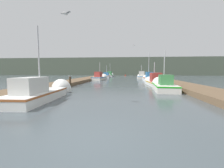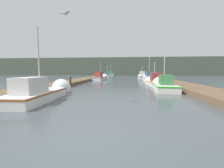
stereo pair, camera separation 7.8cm
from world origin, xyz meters
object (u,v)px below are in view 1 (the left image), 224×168
at_px(seagull_1, 134,45).
at_px(fishing_boat_5, 141,77).
at_px(fishing_boat_2, 153,81).
at_px(fishing_boat_4, 100,77).
at_px(fishing_boat_1, 163,85).
at_px(channel_buoy, 125,75).
at_px(fishing_boat_0, 44,92).
at_px(fishing_boat_7, 110,75).
at_px(seagull_lead, 65,13).
at_px(mooring_piling_1, 102,75).
at_px(fishing_boat_6, 107,76).
at_px(mooring_piling_0, 70,81).
at_px(fishing_boat_3, 148,78).

bearing_deg(seagull_1, fishing_boat_5, -59.30).
height_order(fishing_boat_2, fishing_boat_4, fishing_boat_4).
distance_m(fishing_boat_1, channel_buoy, 37.48).
height_order(fishing_boat_0, fishing_boat_7, fishing_boat_0).
xyz_separation_m(fishing_boat_0, seagull_lead, (2.20, -1.74, 3.95)).
bearing_deg(mooring_piling_1, fishing_boat_5, -25.63).
bearing_deg(seagull_lead, fishing_boat_7, 112.66).
bearing_deg(channel_buoy, fishing_boat_2, -83.65).
bearing_deg(channel_buoy, fishing_boat_7, -116.97).
relative_size(fishing_boat_6, mooring_piling_0, 4.19).
bearing_deg(fishing_boat_2, fishing_boat_5, 87.78).
bearing_deg(mooring_piling_0, fishing_boat_6, 87.43).
bearing_deg(fishing_boat_3, fishing_boat_7, 111.82).
distance_m(fishing_boat_1, fishing_boat_3, 10.25).
relative_size(fishing_boat_5, seagull_1, 9.64).
bearing_deg(fishing_boat_0, fishing_boat_5, 69.19).
distance_m(fishing_boat_6, mooring_piling_0, 21.81).
distance_m(fishing_boat_1, fishing_boat_2, 4.50).
distance_m(fishing_boat_4, mooring_piling_1, 9.33).
height_order(mooring_piling_0, channel_buoy, mooring_piling_0).
bearing_deg(mooring_piling_1, fishing_boat_2, -63.07).
relative_size(mooring_piling_1, seagull_lead, 2.56).
distance_m(fishing_boat_1, fishing_boat_5, 18.61).
bearing_deg(fishing_boat_2, fishing_boat_6, 111.33).
relative_size(fishing_boat_2, fishing_boat_5, 1.11).
xyz_separation_m(channel_buoy, seagull_1, (1.47, -26.57, 5.63)).
bearing_deg(fishing_boat_1, fishing_boat_3, 94.02).
height_order(fishing_boat_4, fishing_boat_6, fishing_boat_4).
bearing_deg(channel_buoy, fishing_boat_3, -81.90).
xyz_separation_m(fishing_boat_0, fishing_boat_4, (0.06, 19.24, 0.05)).
height_order(fishing_boat_5, fishing_boat_7, fishing_boat_7).
xyz_separation_m(fishing_boat_1, fishing_boat_2, (-0.08, 4.50, 0.02)).
xyz_separation_m(fishing_boat_3, fishing_boat_6, (-8.40, 12.57, -0.08)).
xyz_separation_m(fishing_boat_7, seagull_lead, (1.86, -35.95, 3.89)).
height_order(fishing_boat_2, fishing_boat_5, fishing_boat_5).
distance_m(channel_buoy, seagull_1, 27.20).
bearing_deg(fishing_boat_7, fishing_boat_4, -90.45).
relative_size(fishing_boat_4, seagull_1, 13.02).
relative_size(fishing_boat_7, mooring_piling_1, 4.23).
bearing_deg(fishing_boat_2, fishing_boat_7, 105.40).
height_order(fishing_boat_0, fishing_boat_2, fishing_boat_0).
height_order(mooring_piling_1, channel_buoy, mooring_piling_1).
height_order(fishing_boat_0, fishing_boat_6, fishing_boat_0).
xyz_separation_m(fishing_boat_3, mooring_piling_1, (-9.63, 12.82, 0.22)).
bearing_deg(fishing_boat_0, fishing_boat_3, 59.46).
distance_m(fishing_boat_1, mooring_piling_0, 9.32).
height_order(fishing_boat_2, fishing_boat_7, fishing_boat_7).
distance_m(fishing_boat_2, seagull_lead, 13.75).
bearing_deg(fishing_boat_4, seagull_1, -22.15).
xyz_separation_m(fishing_boat_4, fishing_boat_5, (8.12, 4.79, -0.01)).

